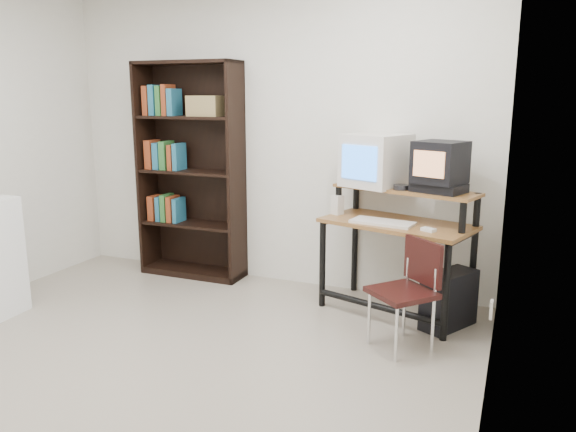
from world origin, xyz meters
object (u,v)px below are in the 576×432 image
at_px(crt_tv, 440,162).
at_px(school_chair, 410,283).
at_px(bookshelf, 191,169).
at_px(computer_desk, 398,228).
at_px(pc_tower, 449,300).
at_px(crt_monitor, 376,160).

bearing_deg(crt_tv, school_chair, -76.19).
distance_m(school_chair, bookshelf, 2.42).
bearing_deg(bookshelf, computer_desk, -7.29).
xyz_separation_m(pc_tower, bookshelf, (-2.42, 0.38, 0.80)).
xyz_separation_m(crt_tv, school_chair, (-0.08, -0.61, -0.75)).
xyz_separation_m(crt_monitor, crt_tv, (0.52, -0.17, 0.03)).
distance_m(crt_tv, pc_tower, 1.02).
bearing_deg(crt_tv, bookshelf, -164.94).
distance_m(crt_monitor, bookshelf, 1.77).
height_order(crt_monitor, crt_tv, crt_monitor).
bearing_deg(crt_monitor, crt_tv, 4.09).
bearing_deg(computer_desk, crt_monitor, 159.11).
distance_m(crt_tv, bookshelf, 2.30).
height_order(computer_desk, bookshelf, bookshelf).
height_order(computer_desk, school_chair, computer_desk).
distance_m(pc_tower, school_chair, 0.56).
bearing_deg(computer_desk, crt_tv, 18.26).
xyz_separation_m(computer_desk, bookshelf, (-1.99, 0.24, 0.33)).
height_order(school_chair, bookshelf, bookshelf).
xyz_separation_m(crt_monitor, pc_tower, (0.66, -0.32, -0.97)).
xyz_separation_m(crt_tv, pc_tower, (0.14, -0.15, -0.99)).
distance_m(pc_tower, bookshelf, 2.58).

